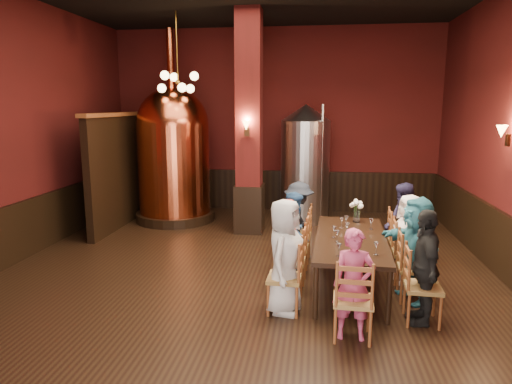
# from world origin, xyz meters

# --- Properties ---
(room) EXTENTS (10.00, 10.02, 4.50)m
(room) POSITION_xyz_m (0.00, 0.00, 2.25)
(room) COLOR black
(room) RESTS_ON ground
(wainscot_back) EXTENTS (7.90, 0.08, 1.00)m
(wainscot_back) POSITION_xyz_m (0.00, 4.96, 0.50)
(wainscot_back) COLOR black
(wainscot_back) RESTS_ON ground
(column) EXTENTS (0.58, 0.58, 4.50)m
(column) POSITION_xyz_m (-0.30, 2.80, 2.25)
(column) COLOR #4B1010
(column) RESTS_ON ground
(partition) EXTENTS (0.22, 3.50, 2.40)m
(partition) POSITION_xyz_m (-3.20, 3.20, 1.20)
(partition) COLOR black
(partition) RESTS_ON ground
(pendant_cluster) EXTENTS (0.90, 0.90, 1.70)m
(pendant_cluster) POSITION_xyz_m (-1.80, 2.90, 3.10)
(pendant_cluster) COLOR #A57226
(pendant_cluster) RESTS_ON room
(sconce_wall) EXTENTS (0.20, 0.20, 0.36)m
(sconce_wall) POSITION_xyz_m (3.90, 0.80, 2.20)
(sconce_wall) COLOR black
(sconce_wall) RESTS_ON room
(sconce_column) EXTENTS (0.20, 0.20, 0.36)m
(sconce_column) POSITION_xyz_m (-0.30, 2.50, 2.20)
(sconce_column) COLOR black
(sconce_column) RESTS_ON column
(dining_table) EXTENTS (1.11, 2.44, 0.75)m
(dining_table) POSITION_xyz_m (1.60, 0.04, 0.69)
(dining_table) COLOR black
(dining_table) RESTS_ON ground
(chair_0) EXTENTS (0.48, 0.48, 0.92)m
(chair_0) POSITION_xyz_m (0.70, -0.92, 0.46)
(chair_0) COLOR brown
(chair_0) RESTS_ON ground
(person_0) EXTENTS (0.63, 0.81, 1.48)m
(person_0) POSITION_xyz_m (0.70, -0.92, 0.74)
(person_0) COLOR silver
(person_0) RESTS_ON ground
(chair_1) EXTENTS (0.48, 0.48, 0.92)m
(chair_1) POSITION_xyz_m (0.74, -0.25, 0.46)
(chair_1) COLOR brown
(chair_1) RESTS_ON ground
(person_1) EXTENTS (0.36, 0.52, 1.35)m
(person_1) POSITION_xyz_m (0.74, -0.25, 0.67)
(person_1) COLOR maroon
(person_1) RESTS_ON ground
(chair_2) EXTENTS (0.48, 0.48, 0.92)m
(chair_2) POSITION_xyz_m (0.77, 0.41, 0.46)
(chair_2) COLOR brown
(chair_2) RESTS_ON ground
(person_2) EXTENTS (0.44, 0.70, 1.33)m
(person_2) POSITION_xyz_m (0.77, 0.41, 0.66)
(person_2) COLOR navy
(person_2) RESTS_ON ground
(chair_3) EXTENTS (0.48, 0.48, 0.92)m
(chair_3) POSITION_xyz_m (0.80, 1.08, 0.46)
(chair_3) COLOR brown
(chair_3) RESTS_ON ground
(person_3) EXTENTS (0.64, 0.96, 1.37)m
(person_3) POSITION_xyz_m (0.80, 1.08, 0.69)
(person_3) COLOR black
(person_3) RESTS_ON ground
(chair_4) EXTENTS (0.48, 0.48, 0.92)m
(chair_4) POSITION_xyz_m (2.40, -1.00, 0.46)
(chair_4) COLOR brown
(chair_4) RESTS_ON ground
(person_4) EXTENTS (0.35, 0.84, 1.43)m
(person_4) POSITION_xyz_m (2.40, -1.00, 0.71)
(person_4) COLOR black
(person_4) RESTS_ON ground
(chair_5) EXTENTS (0.48, 0.48, 0.92)m
(chair_5) POSITION_xyz_m (2.43, -0.33, 0.46)
(chair_5) COLOR brown
(chair_5) RESTS_ON ground
(person_5) EXTENTS (0.80, 1.41, 1.45)m
(person_5) POSITION_xyz_m (2.43, -0.33, 0.72)
(person_5) COLOR teal
(person_5) RESTS_ON ground
(chair_6) EXTENTS (0.48, 0.48, 0.92)m
(chair_6) POSITION_xyz_m (2.46, 0.33, 0.46)
(chair_6) COLOR brown
(chair_6) RESTS_ON ground
(person_6) EXTENTS (0.56, 0.73, 1.34)m
(person_6) POSITION_xyz_m (2.46, 0.33, 0.67)
(person_6) COLOR white
(person_6) RESTS_ON ground
(chair_7) EXTENTS (0.48, 0.48, 0.92)m
(chair_7) POSITION_xyz_m (2.50, 1.00, 0.46)
(chair_7) COLOR brown
(chair_7) RESTS_ON ground
(person_7) EXTENTS (0.43, 0.72, 1.40)m
(person_7) POSITION_xyz_m (2.50, 1.00, 0.70)
(person_7) COLOR #211D3A
(person_7) RESTS_ON ground
(chair_8) EXTENTS (0.48, 0.48, 0.92)m
(chair_8) POSITION_xyz_m (1.53, -1.51, 0.46)
(chair_8) COLOR brown
(chair_8) RESTS_ON ground
(person_8) EXTENTS (0.47, 0.31, 1.29)m
(person_8) POSITION_xyz_m (1.53, -1.51, 0.64)
(person_8) COLOR #B43C64
(person_8) RESTS_ON ground
(copper_kettle) EXTENTS (1.81, 1.81, 4.28)m
(copper_kettle) POSITION_xyz_m (-2.15, 3.55, 1.56)
(copper_kettle) COLOR black
(copper_kettle) RESTS_ON ground
(steel_vessel) EXTENTS (1.44, 1.44, 2.66)m
(steel_vessel) POSITION_xyz_m (0.82, 3.92, 1.33)
(steel_vessel) COLOR #B2B2B7
(steel_vessel) RESTS_ON ground
(rose_vase) EXTENTS (0.22, 0.22, 0.38)m
(rose_vase) POSITION_xyz_m (1.75, 0.94, 1.00)
(rose_vase) COLOR white
(rose_vase) RESTS_ON dining_table
(wine_glass_0) EXTENTS (0.07, 0.07, 0.17)m
(wine_glass_0) POSITION_xyz_m (1.86, -0.73, 0.83)
(wine_glass_0) COLOR white
(wine_glass_0) RESTS_ON dining_table
(wine_glass_1) EXTENTS (0.07, 0.07, 0.17)m
(wine_glass_1) POSITION_xyz_m (1.39, -0.85, 0.83)
(wine_glass_1) COLOR white
(wine_glass_1) RESTS_ON dining_table
(wine_glass_2) EXTENTS (0.07, 0.07, 0.17)m
(wine_glass_2) POSITION_xyz_m (1.36, -0.01, 0.83)
(wine_glass_2) COLOR white
(wine_glass_2) RESTS_ON dining_table
(wine_glass_3) EXTENTS (0.07, 0.07, 0.17)m
(wine_glass_3) POSITION_xyz_m (1.94, 0.51, 0.83)
(wine_glass_3) COLOR white
(wine_glass_3) RESTS_ON dining_table
(wine_glass_4) EXTENTS (0.07, 0.07, 0.17)m
(wine_glass_4) POSITION_xyz_m (1.57, 0.65, 0.83)
(wine_glass_4) COLOR white
(wine_glass_4) RESTS_ON dining_table
(wine_glass_5) EXTENTS (0.07, 0.07, 0.17)m
(wine_glass_5) POSITION_xyz_m (1.49, 0.53, 0.83)
(wine_glass_5) COLOR white
(wine_glass_5) RESTS_ON dining_table
(wine_glass_6) EXTENTS (0.07, 0.07, 0.17)m
(wine_glass_6) POSITION_xyz_m (1.39, -0.23, 0.83)
(wine_glass_6) COLOR white
(wine_glass_6) RESTS_ON dining_table
(wine_glass_7) EXTENTS (0.07, 0.07, 0.17)m
(wine_glass_7) POSITION_xyz_m (1.55, 0.21, 0.83)
(wine_glass_7) COLOR white
(wine_glass_7) RESTS_ON dining_table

